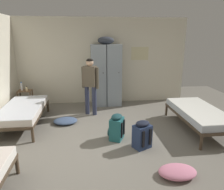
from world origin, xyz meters
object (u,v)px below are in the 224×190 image
Objects in this scene: locker_bank at (106,74)px; clothes_pile_denim at (65,121)px; shelf_unit at (26,98)px; backpack_teal at (116,127)px; water_bottle at (22,86)px; lotion_bottle at (27,89)px; person_traveler at (90,82)px; clothes_pile_pink at (177,172)px; bed_right at (199,113)px; bed_left_rear at (23,110)px; backpack_navy at (142,135)px.

locker_bank is 2.01m from clothes_pile_denim.
shelf_unit is 3.22m from backpack_teal.
water_bottle is at bearing 165.96° from shelf_unit.
person_traveler is at bearing -18.50° from lotion_bottle.
locker_bank is at bearing 101.80° from clothes_pile_pink.
bed_right is at bearing -23.57° from shelf_unit.
water_bottle is (-1.96, 0.67, -0.24)m from person_traveler.
person_traveler is (-0.50, -0.83, -0.05)m from locker_bank.
shelf_unit is at bearing 131.90° from clothes_pile_pink.
shelf_unit is at bearing 150.26° from lotion_bottle.
shelf_unit reaches higher than clothes_pile_pink.
water_bottle is at bearing 105.06° from bed_left_rear.
person_traveler is at bearing 40.30° from clothes_pile_denim.
locker_bank is at bearing 59.06° from person_traveler.
shelf_unit reaches higher than bed_left_rear.
locker_bank is 2.47m from backpack_teal.
bed_left_rear reaches higher than clothes_pile_denim.
lotion_bottle reaches higher than clothes_pile_denim.
bed_left_rear is 3.25× the size of clothes_pile_denim.
backpack_navy is at bearing -155.59° from bed_right.
lotion_bottle is 3.17m from backpack_teal.
bed_right is 7.67× the size of water_bottle.
locker_bank reaches higher than shelf_unit.
water_bottle reaches higher than bed_right.
water_bottle is (-0.33, 1.23, 0.30)m from bed_left_rear.
person_traveler reaches higher than bed_right.
clothes_pile_pink is at bearing -38.49° from bed_left_rear.
bed_right is at bearing -9.51° from bed_left_rear.
backpack_navy is at bearing -42.75° from lotion_bottle.
shelf_unit is at bearing 137.53° from backpack_navy.
backpack_navy is at bearing -42.21° from backpack_teal.
backpack_teal is at bearing 120.20° from clothes_pile_pink.
locker_bank is at bearing 98.97° from backpack_navy.
shelf_unit is 0.30m from lotion_bottle.
bed_left_rear is 1.24× the size of person_traveler.
backpack_navy is (0.44, -2.76, -0.71)m from locker_bank.
backpack_navy is at bearing -64.20° from person_traveler.
person_traveler reaches higher than clothes_pile_denim.
backpack_navy is at bearing 109.76° from clothes_pile_pink.
person_traveler is 2.78× the size of backpack_navy.
locker_bank is 2.35m from lotion_bottle.
locker_bank reaches higher than clothes_pile_denim.
locker_bank is 2.91m from bed_right.
person_traveler is at bearing -120.94° from locker_bank.
lotion_bottle is 0.25× the size of backpack_navy.
shelf_unit reaches higher than backpack_navy.
bed_left_rear is 2.34m from backpack_teal.
lotion_bottle is (-0.18, 1.17, 0.25)m from bed_left_rear.
backpack_navy reaches higher than bed_right.
lotion_bottle reaches higher than shelf_unit.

